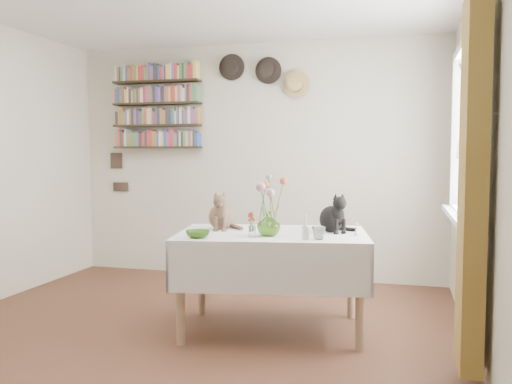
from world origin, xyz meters
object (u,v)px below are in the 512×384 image
(dining_table, at_px, (272,257))
(flower_vase, at_px, (269,224))
(tabby_cat, at_px, (221,210))
(black_cat, at_px, (332,212))
(bookshelf_unit, at_px, (157,107))

(dining_table, height_order, flower_vase, flower_vase)
(tabby_cat, bearing_deg, dining_table, -25.35)
(dining_table, relative_size, black_cat, 5.03)
(dining_table, bearing_deg, bookshelf_unit, 135.87)
(dining_table, relative_size, tabby_cat, 4.98)
(tabby_cat, relative_size, black_cat, 1.01)
(dining_table, bearing_deg, black_cat, 20.16)
(flower_vase, height_order, bookshelf_unit, bookshelf_unit)
(black_cat, bearing_deg, flower_vase, 179.99)
(bookshelf_unit, bearing_deg, flower_vase, -46.72)
(dining_table, distance_m, bookshelf_unit, 2.69)
(black_cat, height_order, flower_vase, black_cat)
(dining_table, distance_m, tabby_cat, 0.55)
(bookshelf_unit, bearing_deg, tabby_cat, -51.03)
(dining_table, distance_m, black_cat, 0.56)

